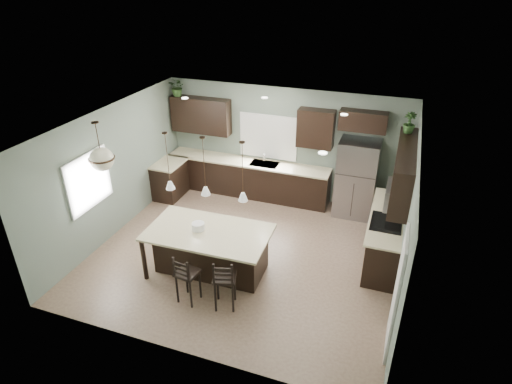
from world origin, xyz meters
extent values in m
plane|color=#9E8466|center=(0.00, 0.00, 0.00)|extent=(6.00, 6.00, 0.00)
cube|color=white|center=(2.98, -1.55, 1.02)|extent=(0.04, 0.82, 2.04)
cube|color=white|center=(-0.40, 2.73, 1.55)|extent=(1.35, 0.02, 1.00)
cube|color=white|center=(-2.98, -0.80, 1.55)|extent=(0.02, 1.10, 1.00)
cube|color=black|center=(-2.70, 1.70, 0.45)|extent=(0.60, 0.90, 0.90)
cube|color=beige|center=(-2.68, 1.70, 0.92)|extent=(0.66, 0.96, 0.04)
cube|color=black|center=(-0.85, 2.45, 0.45)|extent=(4.20, 0.60, 0.90)
cube|color=beige|center=(-0.85, 2.43, 0.92)|extent=(4.20, 0.66, 0.04)
cube|color=gray|center=(-0.40, 2.43, 0.94)|extent=(0.70, 0.45, 0.01)
cylinder|color=silver|center=(-0.40, 2.40, 1.08)|extent=(0.02, 0.02, 0.28)
cube|color=black|center=(-2.15, 2.58, 1.95)|extent=(1.55, 0.34, 0.90)
cube|color=black|center=(0.80, 2.58, 1.95)|extent=(0.85, 0.34, 0.90)
cube|color=black|center=(1.85, 2.58, 2.25)|extent=(1.05, 0.34, 0.45)
cube|color=black|center=(2.70, 0.87, 0.45)|extent=(0.60, 2.35, 0.90)
cube|color=beige|center=(2.68, 0.87, 0.92)|extent=(0.66, 2.35, 0.04)
cube|color=black|center=(2.68, 0.60, 0.94)|extent=(0.58, 0.75, 0.02)
cube|color=gray|center=(2.40, 0.60, 0.45)|extent=(0.01, 0.72, 0.60)
cube|color=black|center=(2.83, 0.87, 1.95)|extent=(0.34, 2.35, 0.90)
cube|color=gray|center=(2.78, 0.60, 1.55)|extent=(0.40, 0.75, 0.40)
cube|color=gray|center=(1.87, 2.38, 0.93)|extent=(0.90, 0.74, 1.85)
cube|color=black|center=(-0.42, -0.79, 0.46)|extent=(2.33, 1.36, 0.92)
cylinder|color=white|center=(-0.62, -0.80, 0.99)|extent=(0.24, 0.24, 0.14)
cube|color=black|center=(-0.43, -1.66, 0.50)|extent=(0.41, 0.41, 0.99)
cube|color=black|center=(0.24, -1.58, 0.51)|extent=(0.47, 0.47, 1.03)
imported|color=#2D4C21|center=(-2.73, 2.55, 2.62)|extent=(0.44, 0.39, 0.45)
imported|color=#2B4F22|center=(2.80, 1.69, 2.61)|extent=(0.26, 0.26, 0.41)
plane|color=slate|center=(0.00, 2.75, 1.40)|extent=(6.00, 0.00, 6.00)
plane|color=slate|center=(0.00, -2.75, 1.40)|extent=(6.00, 0.00, 6.00)
plane|color=slate|center=(-3.00, 0.00, 1.40)|extent=(0.00, 5.50, 5.50)
plane|color=slate|center=(3.00, 0.00, 1.40)|extent=(0.00, 5.50, 5.50)
plane|color=white|center=(0.00, 0.00, 2.80)|extent=(6.00, 6.00, 0.00)
camera|label=1|loc=(2.65, -6.79, 5.30)|focal=30.00mm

